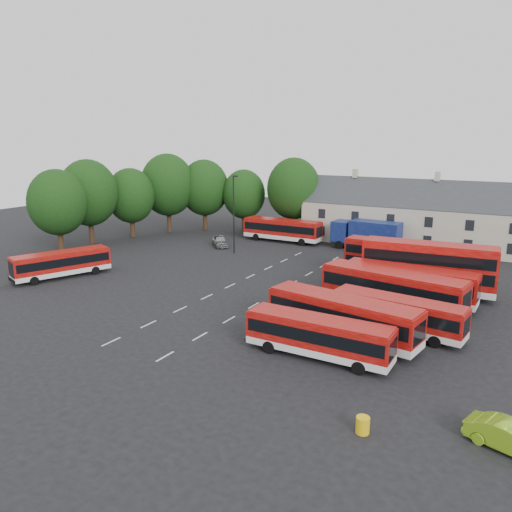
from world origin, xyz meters
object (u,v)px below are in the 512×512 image
(bus_row_a, at_px, (318,334))
(lamppost, at_px, (234,212))
(box_truck, at_px, (367,234))
(lime_car, at_px, (512,438))
(grit_bin, at_px, (363,425))
(bus_dd_south, at_px, (428,265))
(bus_west, at_px, (62,262))
(silver_car, at_px, (220,241))

(bus_row_a, distance_m, lamppost, 31.85)
(box_truck, bearing_deg, lamppost, -141.07)
(lime_car, bearing_deg, box_truck, 42.89)
(bus_row_a, distance_m, grit_bin, 8.89)
(bus_dd_south, bearing_deg, lamppost, 163.48)
(bus_west, relative_size, grit_bin, 11.53)
(bus_row_a, height_order, grit_bin, bus_row_a)
(bus_west, relative_size, silver_car, 2.34)
(grit_bin, height_order, lamppost, lamppost)
(box_truck, relative_size, grit_bin, 10.42)
(bus_row_a, height_order, silver_car, bus_row_a)
(bus_west, height_order, grit_bin, bus_west)
(silver_car, xyz_separation_m, lamppost, (3.88, -2.56, 4.52))
(lime_car, bearing_deg, bus_west, 93.47)
(bus_dd_south, bearing_deg, bus_row_a, -105.02)
(bus_dd_south, bearing_deg, lime_car, -74.24)
(silver_car, distance_m, grit_bin, 44.92)
(bus_dd_south, height_order, box_truck, bus_dd_south)
(bus_row_a, bearing_deg, bus_dd_south, 79.67)
(grit_bin, bearing_deg, bus_row_a, 127.35)
(bus_row_a, relative_size, lime_car, 2.37)
(lamppost, bearing_deg, bus_west, -117.68)
(lime_car, bearing_deg, bus_row_a, 83.69)
(lime_car, distance_m, grit_bin, 6.84)
(box_truck, height_order, silver_car, box_truck)
(silver_car, distance_m, lime_car, 48.27)
(bus_dd_south, distance_m, bus_west, 36.86)
(grit_bin, bearing_deg, bus_dd_south, 94.41)
(silver_car, bearing_deg, grit_bin, -89.43)
(silver_car, bearing_deg, bus_row_a, -88.11)
(bus_west, distance_m, lime_car, 44.00)
(bus_dd_south, relative_size, lime_car, 2.89)
(bus_west, distance_m, silver_car, 21.89)
(silver_car, relative_size, lime_car, 1.02)
(box_truck, distance_m, lime_car, 42.99)
(bus_row_a, bearing_deg, grit_bin, -52.33)
(silver_car, xyz_separation_m, lime_car, (37.03, -30.96, -0.04))
(bus_dd_south, height_order, lamppost, lamppost)
(bus_dd_south, distance_m, silver_car, 29.70)
(lime_car, relative_size, lamppost, 0.43)
(bus_west, xyz_separation_m, lime_car, (42.86, -9.88, -0.98))
(bus_west, xyz_separation_m, grit_bin, (36.34, -11.90, -1.24))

